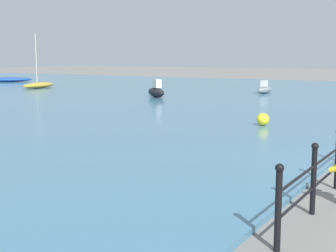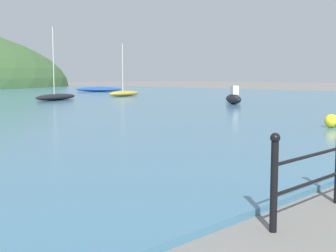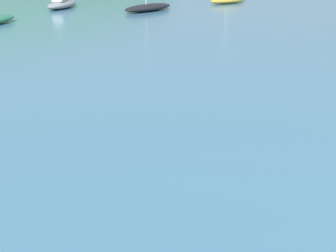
% 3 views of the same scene
% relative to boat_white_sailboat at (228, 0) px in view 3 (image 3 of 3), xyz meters
% --- Properties ---
extents(boat_white_sailboat, '(3.69, 1.57, 4.39)m').
position_rel_boat_white_sailboat_xyz_m(boat_white_sailboat, '(0.00, 0.00, 0.00)').
color(boat_white_sailboat, gold).
rests_on(boat_white_sailboat, water).
extents(boat_far_left, '(4.46, 2.82, 5.12)m').
position_rel_boat_white_sailboat_xyz_m(boat_far_left, '(-7.44, -1.23, -0.01)').
color(boat_far_left, black).
rests_on(boat_far_left, water).
extents(boat_green_fishing, '(3.52, 3.75, 0.96)m').
position_rel_boat_white_sailboat_xyz_m(boat_green_fishing, '(-11.83, 3.13, 0.06)').
color(boat_green_fishing, gray).
rests_on(boat_green_fishing, water).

